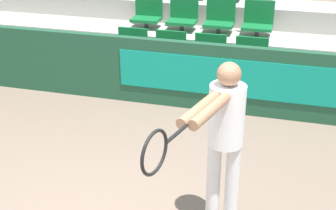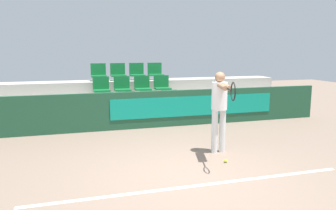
{
  "view_description": "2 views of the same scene",
  "coord_description": "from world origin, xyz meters",
  "px_view_note": "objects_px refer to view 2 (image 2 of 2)",
  "views": [
    {
      "loc": [
        1.56,
        -2.56,
        3.01
      ],
      "look_at": [
        0.25,
        2.16,
        0.72
      ],
      "focal_mm": 50.0,
      "sensor_mm": 36.0,
      "label": 1
    },
    {
      "loc": [
        -1.81,
        -4.96,
        2.12
      ],
      "look_at": [
        0.32,
        2.3,
        0.85
      ],
      "focal_mm": 35.0,
      "sensor_mm": 36.0,
      "label": 2
    }
  ],
  "objects_px": {
    "stadium_chair_9": "(118,73)",
    "stadium_chair_10": "(137,72)",
    "stadium_chair_7": "(162,85)",
    "stadium_chair_3": "(170,101)",
    "stadium_chair_6": "(142,86)",
    "stadium_chair_0": "(104,104)",
    "stadium_chair_11": "(155,72)",
    "stadium_chair_5": "(122,87)",
    "tennis_player": "(220,103)",
    "stadium_chair_2": "(149,102)",
    "tennis_ball": "(226,161)",
    "stadium_chair_8": "(99,73)",
    "stadium_chair_4": "(101,87)",
    "stadium_chair_1": "(127,103)"
  },
  "relations": [
    {
      "from": "stadium_chair_9",
      "to": "stadium_chair_10",
      "type": "height_order",
      "value": "same"
    },
    {
      "from": "stadium_chair_7",
      "to": "stadium_chair_3",
      "type": "bearing_deg",
      "value": -90.0
    },
    {
      "from": "stadium_chair_6",
      "to": "stadium_chair_9",
      "type": "height_order",
      "value": "stadium_chair_9"
    },
    {
      "from": "stadium_chair_0",
      "to": "stadium_chair_11",
      "type": "distance_m",
      "value": 2.71
    },
    {
      "from": "stadium_chair_5",
      "to": "tennis_player",
      "type": "bearing_deg",
      "value": -71.51
    },
    {
      "from": "stadium_chair_2",
      "to": "stadium_chair_6",
      "type": "distance_m",
      "value": 0.95
    },
    {
      "from": "tennis_ball",
      "to": "stadium_chair_3",
      "type": "bearing_deg",
      "value": 89.57
    },
    {
      "from": "stadium_chair_8",
      "to": "tennis_ball",
      "type": "relative_size",
      "value": 8.59
    },
    {
      "from": "tennis_ball",
      "to": "stadium_chair_5",
      "type": "bearing_deg",
      "value": 104.95
    },
    {
      "from": "stadium_chair_4",
      "to": "stadium_chair_6",
      "type": "xyz_separation_m",
      "value": [
        1.28,
        0.0,
        0.0
      ]
    },
    {
      "from": "stadium_chair_10",
      "to": "stadium_chair_11",
      "type": "distance_m",
      "value": 0.64
    },
    {
      "from": "stadium_chair_3",
      "to": "stadium_chair_9",
      "type": "distance_m",
      "value": 2.29
    },
    {
      "from": "stadium_chair_11",
      "to": "tennis_ball",
      "type": "xyz_separation_m",
      "value": [
        -0.03,
        -5.58,
        -1.34
      ]
    },
    {
      "from": "stadium_chair_6",
      "to": "stadium_chair_0",
      "type": "bearing_deg",
      "value": -145.82
    },
    {
      "from": "stadium_chair_5",
      "to": "stadium_chair_0",
      "type": "bearing_deg",
      "value": -126.36
    },
    {
      "from": "stadium_chair_5",
      "to": "stadium_chair_9",
      "type": "height_order",
      "value": "stadium_chair_9"
    },
    {
      "from": "stadium_chair_2",
      "to": "stadium_chair_4",
      "type": "xyz_separation_m",
      "value": [
        -1.28,
        0.87,
        0.37
      ]
    },
    {
      "from": "stadium_chair_8",
      "to": "stadium_chair_11",
      "type": "relative_size",
      "value": 1.0
    },
    {
      "from": "stadium_chair_9",
      "to": "tennis_player",
      "type": "xyz_separation_m",
      "value": [
        1.38,
        -4.99,
        -0.32
      ]
    },
    {
      "from": "stadium_chair_6",
      "to": "tennis_player",
      "type": "bearing_deg",
      "value": -79.87
    },
    {
      "from": "stadium_chair_4",
      "to": "stadium_chair_9",
      "type": "height_order",
      "value": "stadium_chair_9"
    },
    {
      "from": "stadium_chair_0",
      "to": "tennis_ball",
      "type": "relative_size",
      "value": 8.59
    },
    {
      "from": "stadium_chair_6",
      "to": "stadium_chair_11",
      "type": "height_order",
      "value": "stadium_chair_11"
    },
    {
      "from": "stadium_chair_1",
      "to": "stadium_chair_6",
      "type": "relative_size",
      "value": 1.0
    },
    {
      "from": "stadium_chair_11",
      "to": "tennis_ball",
      "type": "distance_m",
      "value": 5.73
    },
    {
      "from": "stadium_chair_1",
      "to": "tennis_ball",
      "type": "bearing_deg",
      "value": -71.84
    },
    {
      "from": "stadium_chair_5",
      "to": "stadium_chair_7",
      "type": "bearing_deg",
      "value": 0.0
    },
    {
      "from": "stadium_chair_6",
      "to": "stadium_chair_3",
      "type": "bearing_deg",
      "value": -53.64
    },
    {
      "from": "stadium_chair_1",
      "to": "stadium_chair_9",
      "type": "height_order",
      "value": "stadium_chair_9"
    },
    {
      "from": "stadium_chair_0",
      "to": "stadium_chair_3",
      "type": "distance_m",
      "value": 1.93
    },
    {
      "from": "stadium_chair_2",
      "to": "stadium_chair_6",
      "type": "height_order",
      "value": "stadium_chair_6"
    },
    {
      "from": "stadium_chair_8",
      "to": "tennis_player",
      "type": "height_order",
      "value": "stadium_chair_8"
    },
    {
      "from": "tennis_player",
      "to": "stadium_chair_9",
      "type": "bearing_deg",
      "value": 120.02
    },
    {
      "from": "stadium_chair_6",
      "to": "stadium_chair_4",
      "type": "bearing_deg",
      "value": 180.0
    },
    {
      "from": "stadium_chair_9",
      "to": "tennis_ball",
      "type": "distance_m",
      "value": 5.87
    },
    {
      "from": "stadium_chair_1",
      "to": "stadium_chair_11",
      "type": "height_order",
      "value": "stadium_chair_11"
    },
    {
      "from": "stadium_chair_10",
      "to": "stadium_chair_11",
      "type": "xyz_separation_m",
      "value": [
        0.64,
        0.0,
        0.0
      ]
    },
    {
      "from": "stadium_chair_1",
      "to": "stadium_chair_7",
      "type": "bearing_deg",
      "value": 34.18
    },
    {
      "from": "stadium_chair_4",
      "to": "stadium_chair_5",
      "type": "xyz_separation_m",
      "value": [
        0.64,
        0.0,
        0.0
      ]
    },
    {
      "from": "stadium_chair_8",
      "to": "stadium_chair_10",
      "type": "xyz_separation_m",
      "value": [
        1.28,
        0.0,
        0.0
      ]
    },
    {
      "from": "stadium_chair_10",
      "to": "tennis_ball",
      "type": "distance_m",
      "value": 5.77
    },
    {
      "from": "stadium_chair_8",
      "to": "stadium_chair_1",
      "type": "bearing_deg",
      "value": -69.79
    },
    {
      "from": "stadium_chair_1",
      "to": "tennis_ball",
      "type": "distance_m",
      "value": 4.07
    },
    {
      "from": "tennis_ball",
      "to": "stadium_chair_6",
      "type": "bearing_deg",
      "value": 97.44
    },
    {
      "from": "stadium_chair_4",
      "to": "stadium_chair_5",
      "type": "height_order",
      "value": "same"
    },
    {
      "from": "stadium_chair_1",
      "to": "stadium_chair_4",
      "type": "bearing_deg",
      "value": 126.36
    },
    {
      "from": "stadium_chair_5",
      "to": "stadium_chair_7",
      "type": "distance_m",
      "value": 1.28
    },
    {
      "from": "stadium_chair_7",
      "to": "stadium_chair_2",
      "type": "bearing_deg",
      "value": -126.36
    },
    {
      "from": "stadium_chair_7",
      "to": "stadium_chair_10",
      "type": "bearing_deg",
      "value": 126.36
    },
    {
      "from": "stadium_chair_9",
      "to": "stadium_chair_5",
      "type": "bearing_deg",
      "value": -90.0
    }
  ]
}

